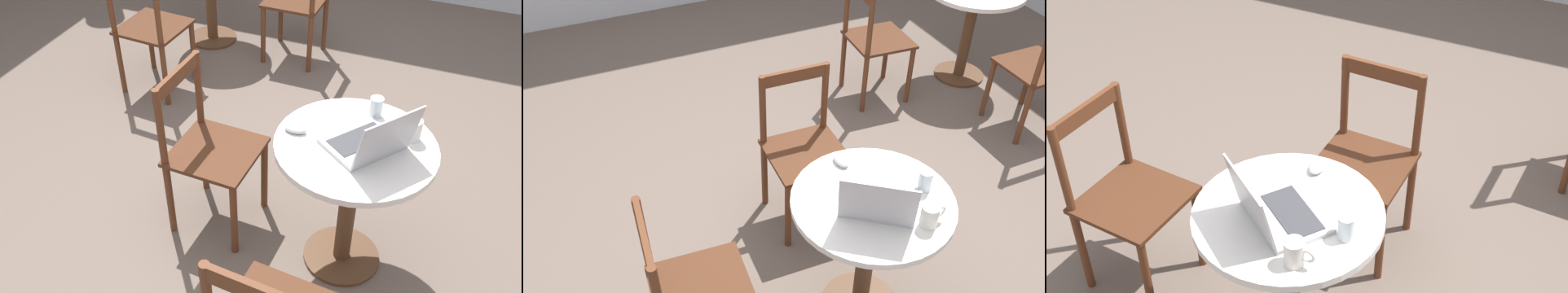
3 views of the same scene
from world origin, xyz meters
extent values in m
plane|color=#66564C|center=(0.00, 0.00, 0.00)|extent=(16.00, 16.00, 0.00)
cylinder|color=#51331E|center=(0.04, -0.49, 0.36)|extent=(0.08, 0.08, 0.67)
cylinder|color=silver|center=(0.04, -0.49, 0.71)|extent=(0.70, 0.70, 0.03)
cylinder|color=#51331E|center=(1.83, 1.08, 0.01)|extent=(0.38, 0.38, 0.02)
cylinder|color=#51331E|center=(1.83, 1.08, 0.36)|extent=(0.08, 0.08, 0.67)
cylinder|color=#562D19|center=(-0.52, -0.27, 0.22)|extent=(0.04, 0.04, 0.44)
cube|color=#492715|center=(-0.72, -0.44, 0.45)|extent=(0.44, 0.44, 0.02)
cylinder|color=#562D19|center=(-0.88, -0.25, 0.67)|extent=(0.04, 0.04, 0.41)
cube|color=#562D19|center=(-0.89, -0.42, 0.84)|extent=(0.05, 0.39, 0.07)
cylinder|color=#562D19|center=(0.24, 0.00, 0.22)|extent=(0.04, 0.04, 0.44)
cylinder|color=#562D19|center=(-0.12, 0.02, 0.22)|extent=(0.04, 0.04, 0.44)
cylinder|color=#562D19|center=(0.25, 0.36, 0.22)|extent=(0.04, 0.04, 0.44)
cylinder|color=#562D19|center=(-0.10, 0.37, 0.22)|extent=(0.04, 0.04, 0.44)
cube|color=#492715|center=(0.07, 0.19, 0.45)|extent=(0.42, 0.42, 0.02)
cylinder|color=#562D19|center=(0.25, 0.36, 0.67)|extent=(0.04, 0.04, 0.41)
cylinder|color=#562D19|center=(-0.10, 0.37, 0.67)|extent=(0.04, 0.04, 0.41)
cube|color=#562D19|center=(0.07, 0.37, 0.84)|extent=(0.39, 0.04, 0.07)
cylinder|color=#562D19|center=(1.65, 0.57, 0.22)|extent=(0.04, 0.04, 0.44)
cylinder|color=#562D19|center=(2.01, 0.57, 0.22)|extent=(0.04, 0.04, 0.44)
cylinder|color=#562D19|center=(1.65, 0.21, 0.22)|extent=(0.04, 0.04, 0.44)
cube|color=#492715|center=(1.83, 0.39, 0.45)|extent=(0.41, 0.41, 0.02)
cylinder|color=#562D19|center=(1.65, 0.21, 0.67)|extent=(0.04, 0.04, 0.41)
cylinder|color=#562D19|center=(1.28, 1.29, 0.22)|extent=(0.04, 0.04, 0.44)
cylinder|color=#562D19|center=(1.25, 0.94, 0.22)|extent=(0.04, 0.04, 0.44)
cylinder|color=#562D19|center=(0.92, 1.32, 0.22)|extent=(0.04, 0.04, 0.44)
cylinder|color=#562D19|center=(0.89, 0.96, 0.22)|extent=(0.04, 0.04, 0.44)
cube|color=#492715|center=(1.09, 1.13, 0.45)|extent=(0.43, 0.43, 0.02)
cylinder|color=#562D19|center=(0.92, 1.32, 0.67)|extent=(0.04, 0.04, 0.41)
cylinder|color=#562D19|center=(0.89, 0.96, 0.67)|extent=(0.04, 0.04, 0.41)
cube|color=#B7B7BC|center=(0.05, -0.52, 0.73)|extent=(0.38, 0.37, 0.02)
cube|color=#38383D|center=(0.06, -0.50, 0.74)|extent=(0.28, 0.26, 0.00)
cube|color=#B7B7BC|center=(-0.03, -0.63, 0.85)|extent=(0.28, 0.23, 0.23)
cube|color=black|center=(-0.03, -0.62, 0.86)|extent=(0.25, 0.20, 0.20)
ellipsoid|color=#B7B7BC|center=(0.03, -0.22, 0.74)|extent=(0.06, 0.10, 0.03)
cylinder|color=silver|center=(0.17, -0.70, 0.77)|extent=(0.07, 0.07, 0.10)
torus|color=silver|center=(0.22, -0.70, 0.78)|extent=(0.06, 0.01, 0.06)
cylinder|color=silver|center=(0.28, -0.52, 0.77)|extent=(0.06, 0.06, 0.10)
camera|label=1|loc=(-1.87, -0.83, 2.26)|focal=40.00mm
camera|label=2|loc=(-1.01, -1.94, 2.42)|focal=40.00mm
camera|label=3|loc=(0.93, -2.19, 2.48)|focal=50.00mm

